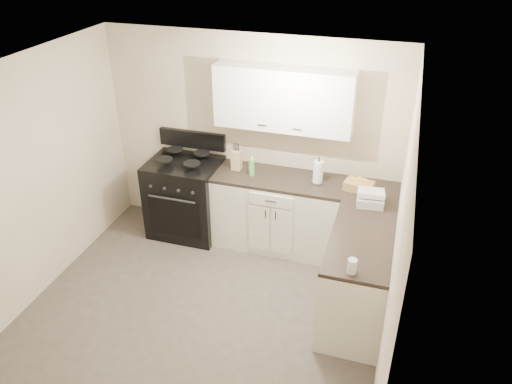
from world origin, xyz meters
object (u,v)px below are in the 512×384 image
(knife_block, at_px, (236,160))
(wicker_basket, at_px, (359,186))
(paper_towel, at_px, (318,172))
(countertop_grill, at_px, (370,200))
(stove, at_px, (187,199))

(knife_block, bearing_deg, wicker_basket, -3.46)
(paper_towel, height_order, countertop_grill, paper_towel)
(paper_towel, xyz_separation_m, countertop_grill, (0.62, -0.31, -0.08))
(countertop_grill, bearing_deg, paper_towel, 147.69)
(paper_towel, bearing_deg, wicker_basket, -4.65)
(paper_towel, distance_m, countertop_grill, 0.70)
(knife_block, relative_size, countertop_grill, 0.89)
(stove, xyz_separation_m, paper_towel, (1.64, 0.04, 0.61))
(stove, distance_m, countertop_grill, 2.34)
(stove, bearing_deg, countertop_grill, -6.89)
(knife_block, distance_m, wicker_basket, 1.46)
(knife_block, height_order, paper_towel, paper_towel)
(wicker_basket, bearing_deg, knife_block, 176.72)
(knife_block, xyz_separation_m, wicker_basket, (1.46, -0.08, -0.07))
(knife_block, distance_m, countertop_grill, 1.65)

